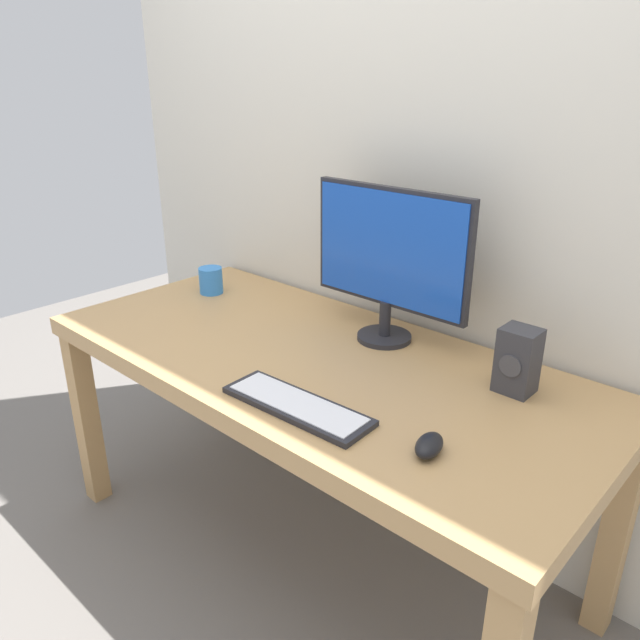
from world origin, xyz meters
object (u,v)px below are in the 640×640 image
mouse (429,445)px  speaker_right (518,361)px  monitor (389,256)px  keyboard_primary (297,405)px  coffee_mug (211,280)px  desk (314,380)px

mouse → speaker_right: (0.01, 0.39, 0.07)m
monitor → keyboard_primary: monitor is taller
mouse → coffee_mug: bearing=150.1°
monitor → mouse: (0.45, -0.44, -0.25)m
desk → mouse: bearing=-20.1°
monitor → coffee_mug: size_ratio=5.51×
monitor → mouse: monitor is taller
monitor → coffee_mug: (-0.75, -0.11, -0.22)m
desk → speaker_right: speaker_right is taller
desk → speaker_right: 0.60m
speaker_right → keyboard_primary: bearing=-128.4°
mouse → speaker_right: 0.40m
desk → speaker_right: bearing=20.2°
desk → monitor: (0.09, 0.24, 0.35)m
desk → keyboard_primary: size_ratio=4.18×
monitor → coffee_mug: 0.79m
desk → mouse: (0.53, -0.19, 0.10)m
mouse → coffee_mug: 1.24m
desk → keyboard_primary: keyboard_primary is taller
coffee_mug → keyboard_primary: bearing=-25.0°
desk → coffee_mug: bearing=168.2°
desk → coffee_mug: (-0.66, 0.14, 0.13)m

